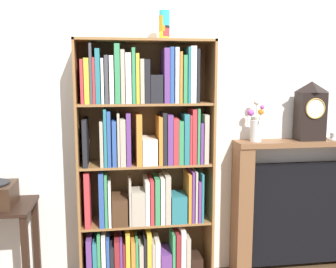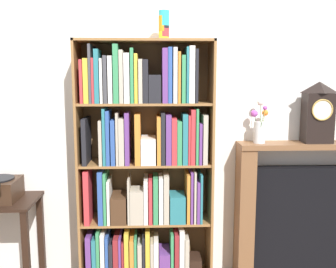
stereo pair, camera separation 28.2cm
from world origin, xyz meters
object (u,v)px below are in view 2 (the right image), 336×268
object	(u,v)px
bookshelf	(144,173)
mantel_clock	(318,112)
cup_stack	(164,25)
flower_vase	(260,127)
fireplace_mantel	(307,211)
side_table_left	(0,225)

from	to	relation	value
bookshelf	mantel_clock	bearing A→B (deg)	2.25
cup_stack	flower_vase	world-z (taller)	cup_stack
fireplace_mantel	mantel_clock	size ratio (longest dim) A/B	2.43
cup_stack	fireplace_mantel	distance (m)	1.81
side_table_left	flower_vase	size ratio (longest dim) A/B	2.11
bookshelf	mantel_clock	size ratio (longest dim) A/B	3.99
bookshelf	cup_stack	world-z (taller)	cup_stack
side_table_left	flower_vase	xyz separation A→B (m)	(1.93, 0.11, 0.70)
bookshelf	fireplace_mantel	bearing A→B (deg)	3.25
cup_stack	side_table_left	distance (m)	1.87
mantel_clock	flower_vase	size ratio (longest dim) A/B	1.39
bookshelf	fireplace_mantel	world-z (taller)	bookshelf
cup_stack	flower_vase	size ratio (longest dim) A/B	0.60
mantel_clock	bookshelf	bearing A→B (deg)	-177.75
cup_stack	flower_vase	distance (m)	1.03
cup_stack	fireplace_mantel	bearing A→B (deg)	4.19
bookshelf	fireplace_mantel	size ratio (longest dim) A/B	1.64
cup_stack	mantel_clock	size ratio (longest dim) A/B	0.43
side_table_left	fireplace_mantel	bearing A→B (deg)	3.01
cup_stack	side_table_left	world-z (taller)	cup_stack
fireplace_mantel	side_table_left	bearing A→B (deg)	-176.99
side_table_left	mantel_clock	size ratio (longest dim) A/B	1.52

